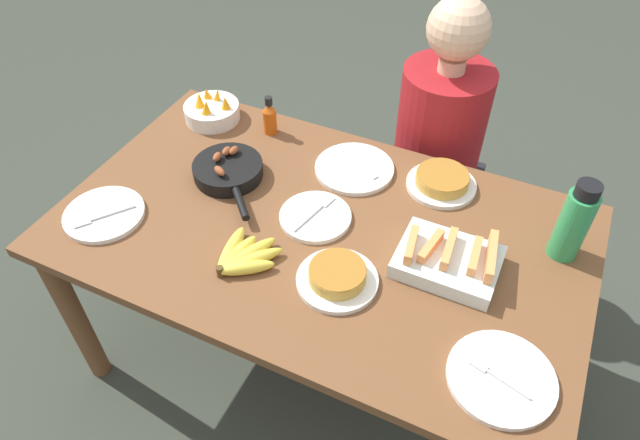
% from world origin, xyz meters
% --- Properties ---
extents(ground_plane, '(14.00, 14.00, 0.00)m').
position_xyz_m(ground_plane, '(0.00, 0.00, 0.00)').
color(ground_plane, '#383D33').
extents(dining_table, '(1.58, 0.94, 0.72)m').
position_xyz_m(dining_table, '(0.00, 0.00, 0.63)').
color(dining_table, brown).
rests_on(dining_table, ground_plane).
extents(banana_bunch, '(0.18, 0.20, 0.04)m').
position_xyz_m(banana_bunch, '(-0.14, -0.22, 0.74)').
color(banana_bunch, gold).
rests_on(banana_bunch, dining_table).
extents(melon_tray, '(0.28, 0.22, 0.09)m').
position_xyz_m(melon_tray, '(0.39, 0.01, 0.75)').
color(melon_tray, silver).
rests_on(melon_tray, dining_table).
extents(skillet, '(0.30, 0.30, 0.08)m').
position_xyz_m(skillet, '(-0.37, 0.08, 0.74)').
color(skillet, black).
rests_on(skillet, dining_table).
extents(frittata_plate_center, '(0.22, 0.22, 0.05)m').
position_xyz_m(frittata_plate_center, '(0.28, 0.33, 0.74)').
color(frittata_plate_center, silver).
rests_on(frittata_plate_center, dining_table).
extents(frittata_plate_side, '(0.23, 0.23, 0.06)m').
position_xyz_m(frittata_plate_side, '(0.13, -0.17, 0.74)').
color(frittata_plate_side, silver).
rests_on(frittata_plate_side, dining_table).
extents(empty_plate_near_front, '(0.24, 0.24, 0.02)m').
position_xyz_m(empty_plate_near_front, '(-0.62, -0.24, 0.73)').
color(empty_plate_near_front, silver).
rests_on(empty_plate_near_front, dining_table).
extents(empty_plate_far_left, '(0.22, 0.22, 0.02)m').
position_xyz_m(empty_plate_far_left, '(-0.03, 0.03, 0.73)').
color(empty_plate_far_left, silver).
rests_on(empty_plate_far_left, dining_table).
extents(empty_plate_far_right, '(0.26, 0.26, 0.02)m').
position_xyz_m(empty_plate_far_right, '(-0.01, 0.29, 0.73)').
color(empty_plate_far_right, silver).
rests_on(empty_plate_far_right, dining_table).
extents(empty_plate_mid_edge, '(0.26, 0.26, 0.02)m').
position_xyz_m(empty_plate_mid_edge, '(0.61, -0.28, 0.73)').
color(empty_plate_mid_edge, silver).
rests_on(empty_plate_mid_edge, dining_table).
extents(fruit_bowl_mango, '(0.20, 0.20, 0.11)m').
position_xyz_m(fruit_bowl_mango, '(-0.60, 0.34, 0.75)').
color(fruit_bowl_mango, silver).
rests_on(fruit_bowl_mango, dining_table).
extents(water_bottle, '(0.08, 0.08, 0.26)m').
position_xyz_m(water_bottle, '(0.67, 0.21, 0.84)').
color(water_bottle, '#2D9351').
rests_on(water_bottle, dining_table).
extents(hot_sauce_bottle, '(0.05, 0.05, 0.15)m').
position_xyz_m(hot_sauce_bottle, '(-0.37, 0.36, 0.78)').
color(hot_sauce_bottle, '#C64C0F').
rests_on(hot_sauce_bottle, dining_table).
extents(person_figure, '(0.36, 0.36, 1.19)m').
position_xyz_m(person_figure, '(0.17, 0.68, 0.49)').
color(person_figure, black).
rests_on(person_figure, ground_plane).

